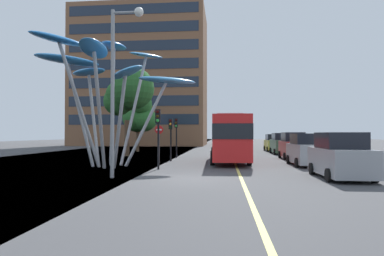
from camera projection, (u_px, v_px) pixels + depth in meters
The scene contains 16 objects.
ground at pixel (174, 180), 15.04m from camera, with size 120.00×240.00×0.10m.
red_bus at pixel (229, 136), 24.27m from camera, with size 2.88×9.95×3.55m.
leaf_sculpture at pixel (106, 67), 20.73m from camera, with size 10.46×9.44×8.93m.
traffic_light_kerb_near at pixel (158, 126), 19.04m from camera, with size 0.28×0.42×3.52m.
traffic_light_kerb_far at pixel (171, 130), 24.79m from camera, with size 0.28×0.42×3.24m.
traffic_light_island_mid at pixel (176, 129), 28.36m from camera, with size 0.28×0.42×3.44m.
car_parked_near at pixel (340, 157), 15.24m from camera, with size 2.09×4.29×2.16m.
car_parked_mid at pixel (306, 150), 21.38m from camera, with size 1.93×4.35×2.11m.
car_parked_far at pixel (293, 147), 26.92m from camera, with size 1.91×3.84×2.22m.
car_side_street at pixel (282, 144), 33.87m from camera, with size 2.09×4.55×2.19m.
car_far_side at pixel (273, 143), 39.41m from camera, with size 1.94×4.40×2.06m.
street_lamp at pixel (119, 70), 15.42m from camera, with size 1.58×0.44×8.09m.
tree_pavement_near at pixel (127, 92), 29.99m from camera, with size 4.96×4.14×8.19m.
tree_pavement_far at pixel (139, 113), 38.62m from camera, with size 4.48×5.02×7.33m.
no_entry_sign at pixel (159, 138), 23.02m from camera, with size 0.60×0.12×2.68m.
backdrop_building at pixel (142, 79), 61.67m from camera, with size 23.92×13.62×25.03m.
Camera 1 is at (1.59, -14.94, 2.08)m, focal length 30.37 mm.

